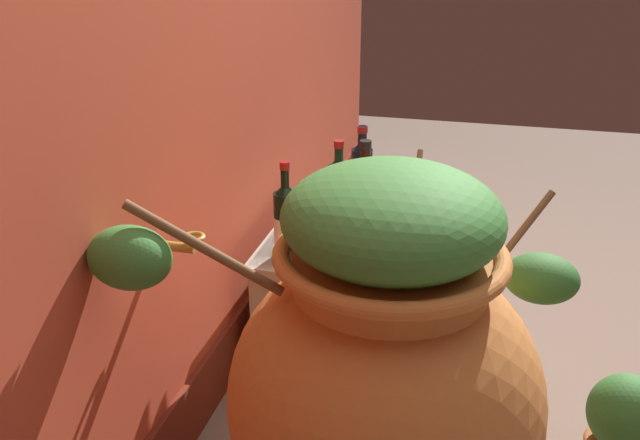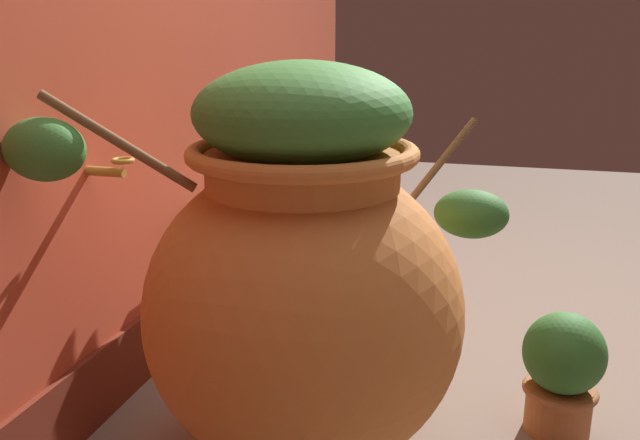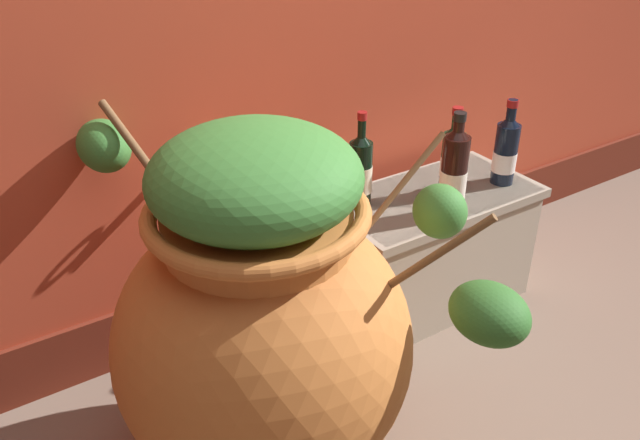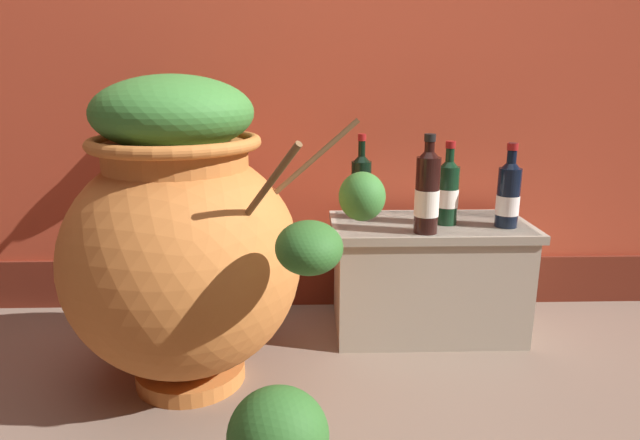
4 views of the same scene
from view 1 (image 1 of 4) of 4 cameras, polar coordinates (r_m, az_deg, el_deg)
name	(u,v)px [view 1 (image 1 of 4)]	position (r m, az deg, el deg)	size (l,w,h in m)	color
terracotta_urn	(385,371)	(1.54, 5.51, -12.51)	(0.95, 1.01, 0.93)	#C17033
stone_ledge	(330,278)	(2.39, 0.82, -4.91)	(0.71, 0.37, 0.42)	#B2A893
wine_bottle_left	(364,196)	(2.18, 3.74, 2.02)	(0.08, 0.08, 0.33)	black
wine_bottle_middle	(286,220)	(2.06, -2.90, -0.01)	(0.07, 0.07, 0.31)	black
wine_bottle_right	(338,189)	(2.29, 1.56, 2.66)	(0.08, 0.08, 0.29)	black
wine_bottle_back	(361,171)	(2.47, 3.51, 4.11)	(0.08, 0.08, 0.29)	black
potted_shrub	(625,429)	(1.98, 24.29, -15.74)	(0.21, 0.20, 0.32)	#B26638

